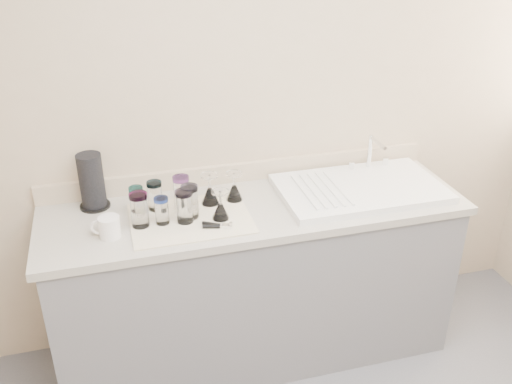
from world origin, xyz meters
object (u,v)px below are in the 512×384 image
object	(u,v)px
tumbler_cyan	(155,195)
goblet_front_left	(221,209)
paper_towel_roll	(92,182)
tumbler_teal	(137,200)
tumbler_extra	(184,206)
can_opener	(217,226)
tumbler_lavender	(190,201)
sink_unit	(360,188)
goblet_back_left	(210,194)
tumbler_blue	(162,210)
white_mug	(109,227)
goblet_back_right	(234,191)
tumbler_magenta	(139,210)
tumbler_purple	(182,191)

from	to	relation	value
tumbler_cyan	goblet_front_left	world-z (taller)	same
paper_towel_roll	tumbler_teal	bearing A→B (deg)	-33.24
tumbler_cyan	tumbler_extra	size ratio (longest dim) A/B	0.91
goblet_front_left	can_opener	size ratio (longest dim) A/B	1.05
tumbler_cyan	tumbler_lavender	world-z (taller)	tumbler_lavender
sink_unit	tumbler_teal	xyz separation A→B (m)	(-1.11, 0.07, 0.06)
tumbler_teal	tumbler_lavender	size ratio (longest dim) A/B	0.83
sink_unit	goblet_back_left	world-z (taller)	sink_unit
sink_unit	can_opener	bearing A→B (deg)	-167.69
tumbler_teal	tumbler_blue	world-z (taller)	tumbler_teal
sink_unit	paper_towel_roll	bearing A→B (deg)	171.57
tumbler_extra	paper_towel_roll	bearing A→B (deg)	145.63
goblet_front_left	white_mug	bearing A→B (deg)	-178.37
sink_unit	tumbler_blue	xyz separation A→B (m)	(-1.01, -0.06, 0.05)
goblet_front_left	white_mug	distance (m)	0.50
can_opener	goblet_back_right	bearing A→B (deg)	60.28
tumbler_magenta	paper_towel_roll	xyz separation A→B (m)	(-0.20, 0.25, 0.04)
tumbler_purple	goblet_back_right	xyz separation A→B (m)	(0.26, -0.00, -0.03)
tumbler_extra	goblet_back_right	size ratio (longest dim) A/B	1.09
tumbler_teal	tumbler_cyan	size ratio (longest dim) A/B	0.92
tumbler_purple	goblet_back_left	bearing A→B (deg)	-3.01
goblet_back_left	goblet_front_left	bearing A→B (deg)	-83.75
sink_unit	paper_towel_roll	xyz separation A→B (m)	(-1.30, 0.19, 0.11)
tumbler_blue	goblet_back_right	world-z (taller)	goblet_back_right
sink_unit	white_mug	xyz separation A→B (m)	(-1.25, -0.11, 0.03)
tumbler_lavender	goblet_back_left	xyz separation A→B (m)	(0.11, 0.11, -0.03)
goblet_front_left	can_opener	world-z (taller)	goblet_front_left
tumbler_blue	goblet_back_left	xyz separation A→B (m)	(0.25, 0.13, -0.01)
sink_unit	goblet_back_left	distance (m)	0.76
tumbler_blue	goblet_back_left	bearing A→B (deg)	27.57
tumbler_teal	goblet_front_left	bearing A→B (deg)	-23.53
tumbler_cyan	tumbler_magenta	bearing A→B (deg)	-121.29
goblet_front_left	paper_towel_roll	world-z (taller)	paper_towel_roll
tumbler_cyan	tumbler_purple	xyz separation A→B (m)	(0.13, -0.00, 0.01)
tumbler_extra	sink_unit	bearing A→B (deg)	4.88
tumbler_magenta	goblet_front_left	distance (m)	0.37
sink_unit	goblet_front_left	xyz separation A→B (m)	(-0.74, -0.09, 0.04)
tumbler_lavender	goblet_front_left	size ratio (longest dim) A/B	1.12
tumbler_teal	tumbler_purple	xyz separation A→B (m)	(0.21, 0.01, 0.01)
tumbler_blue	tumbler_cyan	bearing A→B (deg)	95.82
tumbler_purple	goblet_back_left	world-z (taller)	tumbler_purple
tumbler_magenta	goblet_back_right	distance (m)	0.49
goblet_back_left	paper_towel_roll	distance (m)	0.56
tumbler_teal	paper_towel_roll	size ratio (longest dim) A/B	0.48
tumbler_cyan	goblet_back_left	bearing A→B (deg)	-2.63
paper_towel_roll	can_opener	bearing A→B (deg)	-34.55
tumbler_magenta	tumbler_lavender	distance (m)	0.23
tumbler_extra	goblet_back_right	bearing A→B (deg)	28.89
tumbler_purple	tumbler_magenta	world-z (taller)	tumbler_magenta
tumbler_cyan	goblet_back_right	xyz separation A→B (m)	(0.38, -0.01, -0.02)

